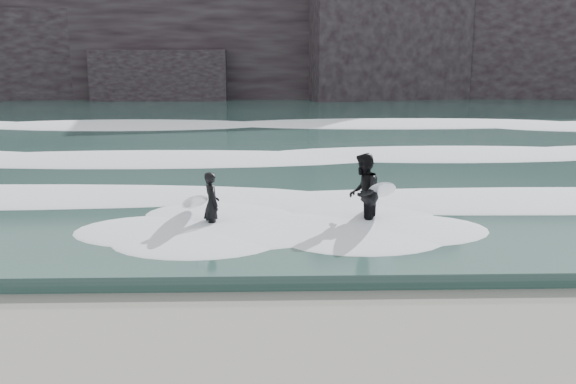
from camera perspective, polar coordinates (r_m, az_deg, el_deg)
name	(u,v)px	position (r m, az deg, el deg)	size (l,w,h in m)	color
ground	(253,377)	(8.81, -3.13, -16.13)	(120.00, 120.00, 0.00)	olive
sea	(266,120)	(36.94, -1.97, 6.43)	(90.00, 52.00, 0.30)	#2A4842
headland	(267,37)	(53.71, -1.90, 13.61)	(70.00, 9.00, 10.00)	black
foam_near	(261,194)	(17.15, -2.37, -0.20)	(60.00, 3.20, 0.20)	white
foam_mid	(264,152)	(24.02, -2.16, 3.61)	(60.00, 4.00, 0.24)	white
foam_far	(265,123)	(32.93, -2.02, 6.17)	(60.00, 4.80, 0.30)	white
surfer_left	(206,203)	(14.77, -7.27, -1.02)	(1.18, 2.08, 1.49)	black
surfer_right	(366,193)	(14.93, 6.91, -0.09)	(1.31, 2.26, 1.88)	black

